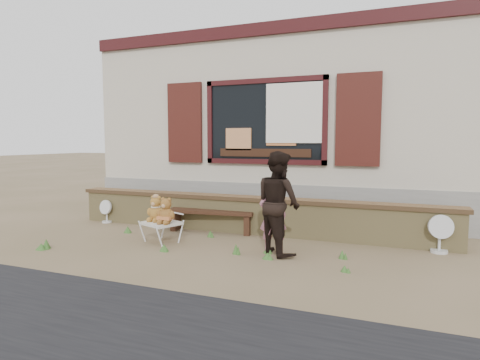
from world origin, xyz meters
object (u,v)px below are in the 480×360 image
at_px(teddy_bear_right, 166,210).
at_px(child, 273,216).
at_px(adult, 278,203).
at_px(bench, 211,216).
at_px(folding_chair, 161,224).
at_px(teddy_bear_left, 156,208).

distance_m(teddy_bear_right, child, 1.75).
distance_m(child, adult, 0.22).
height_order(bench, folding_chair, bench).
height_order(teddy_bear_left, teddy_bear_right, teddy_bear_left).
xyz_separation_m(teddy_bear_right, adult, (1.84, 0.12, 0.20)).
xyz_separation_m(bench, child, (1.44, -0.89, 0.26)).
bearing_deg(teddy_bear_left, folding_chair, 0.00).
distance_m(folding_chair, child, 1.90).
relative_size(folding_chair, teddy_bear_left, 1.61).
bearing_deg(teddy_bear_right, folding_chair, 180.00).
distance_m(bench, teddy_bear_right, 1.10).
height_order(folding_chair, child, child).
distance_m(teddy_bear_left, teddy_bear_right, 0.28).
relative_size(teddy_bear_right, adult, 0.28).
distance_m(folding_chair, adult, 2.02).
distance_m(bench, child, 1.71).
height_order(teddy_bear_left, child, child).
xyz_separation_m(teddy_bear_right, child, (1.75, 0.14, 0.00)).
height_order(folding_chair, teddy_bear_left, teddy_bear_left).
relative_size(teddy_bear_right, child, 0.39).
xyz_separation_m(folding_chair, teddy_bear_right, (0.13, -0.05, 0.25)).
height_order(teddy_bear_right, child, child).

